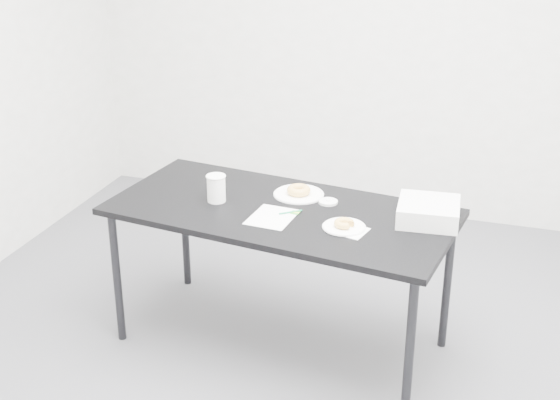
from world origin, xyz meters
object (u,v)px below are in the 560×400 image
(donut_far, at_px, (299,190))
(scorecard, at_px, (272,217))
(plate_far, at_px, (299,194))
(plate_near, at_px, (344,227))
(pen, at_px, (291,212))
(coffee_cup, at_px, (216,188))
(bakery_box, at_px, (428,212))
(table, at_px, (281,220))
(donut_near, at_px, (344,223))

(donut_far, bearing_deg, scorecard, -97.88)
(scorecard, height_order, plate_far, plate_far)
(plate_near, bearing_deg, pen, 163.81)
(coffee_cup, bearing_deg, bakery_box, 4.97)
(coffee_cup, bearing_deg, donut_far, 28.78)
(table, xyz_separation_m, donut_far, (0.03, 0.20, 0.08))
(table, xyz_separation_m, plate_far, (0.03, 0.20, 0.06))
(plate_near, xyz_separation_m, coffee_cup, (-0.68, 0.11, 0.06))
(pen, distance_m, donut_far, 0.23)
(donut_near, distance_m, donut_far, 0.44)
(table, height_order, pen, pen)
(plate_far, relative_size, donut_far, 2.13)
(pen, height_order, bakery_box, bakery_box)
(pen, distance_m, donut_near, 0.30)
(plate_near, distance_m, bakery_box, 0.41)
(donut_near, height_order, bakery_box, bakery_box)
(pen, bearing_deg, donut_near, -54.90)
(table, bearing_deg, plate_far, 88.13)
(scorecard, xyz_separation_m, bakery_box, (0.71, 0.19, 0.05))
(scorecard, distance_m, donut_far, 0.30)
(pen, xyz_separation_m, plate_far, (-0.03, 0.23, -0.00))
(plate_near, relative_size, plate_far, 0.79)
(plate_far, bearing_deg, table, -99.16)
(plate_near, relative_size, donut_near, 2.13)
(scorecard, height_order, donut_far, donut_far)
(pen, bearing_deg, plate_far, 58.26)
(pen, bearing_deg, bakery_box, -28.38)
(donut_far, distance_m, bakery_box, 0.68)
(pen, height_order, plate_far, pen)
(donut_near, distance_m, plate_far, 0.44)
(donut_far, bearing_deg, coffee_cup, -151.22)
(pen, height_order, plate_near, pen)
(pen, xyz_separation_m, coffee_cup, (-0.40, 0.03, 0.06))
(coffee_cup, xyz_separation_m, bakery_box, (1.04, 0.09, -0.02))
(donut_far, xyz_separation_m, coffee_cup, (-0.37, -0.20, 0.04))
(bakery_box, bearing_deg, coffee_cup, -179.94)
(donut_near, bearing_deg, scorecard, 178.21)
(table, bearing_deg, scorecard, -88.15)
(table, bearing_deg, bakery_box, 14.20)
(table, height_order, plate_near, plate_near)
(bakery_box, bearing_deg, scorecard, -170.07)
(table, relative_size, donut_far, 14.56)
(pen, distance_m, coffee_cup, 0.40)
(plate_near, height_order, coffee_cup, coffee_cup)
(donut_near, distance_m, bakery_box, 0.41)
(scorecard, height_order, coffee_cup, coffee_cup)
(bakery_box, bearing_deg, plate_far, 165.63)
(table, relative_size, plate_near, 8.70)
(pen, height_order, donut_near, donut_near)
(scorecard, bearing_deg, donut_near, 2.50)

